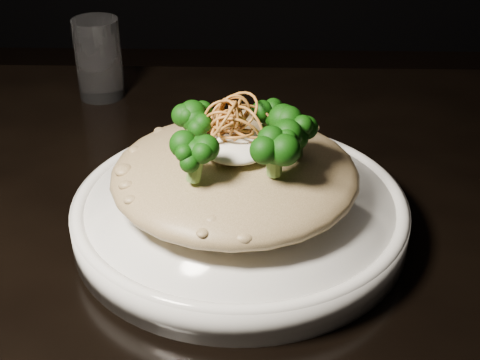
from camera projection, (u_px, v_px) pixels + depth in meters
name	position (u px, v px, depth m)	size (l,w,h in m)	color
table	(160.00, 282.00, 0.71)	(1.10, 0.80, 0.75)	black
plate	(240.00, 214.00, 0.64)	(0.32, 0.32, 0.03)	white
risotto	(235.00, 174.00, 0.62)	(0.23, 0.23, 0.05)	brown
broccoli	(242.00, 131.00, 0.59)	(0.14, 0.14, 0.05)	black
cheese	(236.00, 147.00, 0.60)	(0.06, 0.06, 0.02)	white
shallots	(237.00, 113.00, 0.59)	(0.06, 0.06, 0.04)	brown
drinking_glass	(99.00, 59.00, 0.89)	(0.06, 0.06, 0.11)	silver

